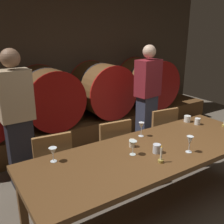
{
  "coord_description": "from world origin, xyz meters",
  "views": [
    {
      "loc": [
        -1.83,
        -1.36,
        1.92
      ],
      "look_at": [
        -0.37,
        0.88,
        1.04
      ],
      "focal_mm": 41.69,
      "sensor_mm": 36.0,
      "label": 1
    }
  ],
  "objects_px": {
    "chair_right": "(159,134)",
    "wine_glass_center_left": "(133,145)",
    "wine_glass_far_left": "(53,152)",
    "wine_barrel_center_left": "(48,97)",
    "wine_glass_far_right": "(190,141)",
    "dining_table": "(151,155)",
    "cup_far_right": "(197,121)",
    "cup_far_left": "(132,143)",
    "cup_center_left": "(157,149)",
    "wine_barrel_center_right": "(102,89)",
    "guest_left": "(18,119)",
    "chair_left": "(52,165)",
    "chair_center": "(112,149)",
    "cup_center_right": "(187,119)",
    "guest_right": "(147,97)",
    "candle_left": "(161,158)",
    "wine_glass_center_right": "(141,126)",
    "wine_barrel_far_right": "(147,82)"
  },
  "relations": [
    {
      "from": "wine_barrel_center_right",
      "to": "guest_left",
      "type": "height_order",
      "value": "guest_left"
    },
    {
      "from": "wine_glass_center_right",
      "to": "wine_barrel_far_right",
      "type": "bearing_deg",
      "value": 48.31
    },
    {
      "from": "guest_right",
      "to": "wine_glass_far_right",
      "type": "distance_m",
      "value": 1.7
    },
    {
      "from": "chair_right",
      "to": "chair_left",
      "type": "bearing_deg",
      "value": 6.81
    },
    {
      "from": "chair_right",
      "to": "cup_far_left",
      "type": "distance_m",
      "value": 1.1
    },
    {
      "from": "wine_barrel_center_left",
      "to": "guest_right",
      "type": "relative_size",
      "value": 0.56
    },
    {
      "from": "wine_glass_far_left",
      "to": "chair_right",
      "type": "bearing_deg",
      "value": 13.44
    },
    {
      "from": "wine_barrel_far_right",
      "to": "cup_far_left",
      "type": "bearing_deg",
      "value": -133.31
    },
    {
      "from": "wine_barrel_center_right",
      "to": "wine_glass_far_right",
      "type": "distance_m",
      "value": 2.47
    },
    {
      "from": "chair_right",
      "to": "cup_center_right",
      "type": "height_order",
      "value": "chair_right"
    },
    {
      "from": "wine_barrel_center_left",
      "to": "wine_glass_center_right",
      "type": "xyz_separation_m",
      "value": [
        0.4,
        -1.87,
        0.02
      ]
    },
    {
      "from": "wine_glass_far_left",
      "to": "chair_center",
      "type": "bearing_deg",
      "value": 23.28
    },
    {
      "from": "dining_table",
      "to": "cup_far_left",
      "type": "bearing_deg",
      "value": 129.47
    },
    {
      "from": "wine_barrel_center_left",
      "to": "wine_glass_far_right",
      "type": "bearing_deg",
      "value": -77.33
    },
    {
      "from": "guest_right",
      "to": "cup_center_right",
      "type": "bearing_deg",
      "value": 75.49
    },
    {
      "from": "candle_left",
      "to": "cup_center_left",
      "type": "xyz_separation_m",
      "value": [
        0.1,
        0.16,
        -0.0
      ]
    },
    {
      "from": "wine_glass_center_right",
      "to": "cup_center_left",
      "type": "height_order",
      "value": "wine_glass_center_right"
    },
    {
      "from": "wine_barrel_center_right",
      "to": "cup_far_left",
      "type": "distance_m",
      "value": 2.2
    },
    {
      "from": "cup_far_left",
      "to": "cup_center_left",
      "type": "distance_m",
      "value": 0.26
    },
    {
      "from": "chair_left",
      "to": "wine_glass_far_right",
      "type": "relative_size",
      "value": 5.25
    },
    {
      "from": "wine_glass_far_left",
      "to": "cup_center_right",
      "type": "xyz_separation_m",
      "value": [
        1.82,
        0.06,
        -0.06
      ]
    },
    {
      "from": "wine_barrel_center_left",
      "to": "cup_far_right",
      "type": "bearing_deg",
      "value": -58.15
    },
    {
      "from": "dining_table",
      "to": "cup_far_left",
      "type": "height_order",
      "value": "cup_far_left"
    },
    {
      "from": "chair_right",
      "to": "wine_glass_center_left",
      "type": "bearing_deg",
      "value": 41.49
    },
    {
      "from": "dining_table",
      "to": "cup_far_left",
      "type": "xyz_separation_m",
      "value": [
        -0.13,
        0.16,
        0.1
      ]
    },
    {
      "from": "wine_glass_center_left",
      "to": "cup_center_left",
      "type": "height_order",
      "value": "wine_glass_center_left"
    },
    {
      "from": "cup_center_right",
      "to": "wine_glass_center_left",
      "type": "bearing_deg",
      "value": -163.3
    },
    {
      "from": "guest_left",
      "to": "wine_glass_far_right",
      "type": "relative_size",
      "value": 10.12
    },
    {
      "from": "dining_table",
      "to": "candle_left",
      "type": "bearing_deg",
      "value": -113.17
    },
    {
      "from": "chair_right",
      "to": "wine_glass_center_right",
      "type": "bearing_deg",
      "value": 37.57
    },
    {
      "from": "guest_left",
      "to": "cup_center_right",
      "type": "distance_m",
      "value": 2.11
    },
    {
      "from": "cup_center_left",
      "to": "cup_far_right",
      "type": "relative_size",
      "value": 1.09
    },
    {
      "from": "wine_barrel_center_right",
      "to": "dining_table",
      "type": "relative_size",
      "value": 0.36
    },
    {
      "from": "cup_center_right",
      "to": "wine_barrel_center_right",
      "type": "bearing_deg",
      "value": 95.9
    },
    {
      "from": "chair_left",
      "to": "chair_right",
      "type": "xyz_separation_m",
      "value": [
        1.56,
        -0.0,
        0.0
      ]
    },
    {
      "from": "chair_left",
      "to": "wine_glass_far_right",
      "type": "distance_m",
      "value": 1.47
    },
    {
      "from": "chair_left",
      "to": "chair_right",
      "type": "height_order",
      "value": "same"
    },
    {
      "from": "wine_glass_far_left",
      "to": "cup_far_right",
      "type": "distance_m",
      "value": 1.85
    },
    {
      "from": "wine_glass_far_right",
      "to": "cup_center_left",
      "type": "relative_size",
      "value": 1.9
    },
    {
      "from": "cup_far_right",
      "to": "chair_center",
      "type": "bearing_deg",
      "value": 155.15
    },
    {
      "from": "wine_barrel_far_right",
      "to": "wine_barrel_center_left",
      "type": "bearing_deg",
      "value": 180.0
    },
    {
      "from": "wine_barrel_center_right",
      "to": "wine_glass_center_left",
      "type": "bearing_deg",
      "value": -113.64
    },
    {
      "from": "wine_barrel_center_left",
      "to": "wine_barrel_far_right",
      "type": "xyz_separation_m",
      "value": [
        2.06,
        0.0,
        0.0
      ]
    },
    {
      "from": "guest_left",
      "to": "wine_glass_center_right",
      "type": "bearing_deg",
      "value": 136.74
    },
    {
      "from": "dining_table",
      "to": "chair_right",
      "type": "height_order",
      "value": "chair_right"
    },
    {
      "from": "wine_barrel_center_left",
      "to": "wine_barrel_center_right",
      "type": "height_order",
      "value": "same"
    },
    {
      "from": "cup_far_left",
      "to": "cup_center_left",
      "type": "bearing_deg",
      "value": -62.66
    },
    {
      "from": "chair_center",
      "to": "wine_glass_center_left",
      "type": "distance_m",
      "value": 0.78
    },
    {
      "from": "guest_right",
      "to": "candle_left",
      "type": "distance_m",
      "value": 1.9
    },
    {
      "from": "wine_glass_far_right",
      "to": "chair_center",
      "type": "bearing_deg",
      "value": 108.56
    }
  ]
}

